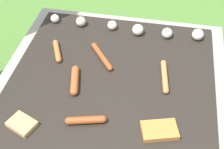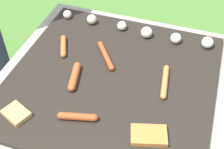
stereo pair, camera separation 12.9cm
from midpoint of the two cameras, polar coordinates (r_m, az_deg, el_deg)
The scene contains 10 objects.
ground_plane at distance 1.62m, azimuth -2.33°, elevation -10.80°, with size 14.00×14.00×0.00m, color #47702D.
grill at distance 1.46m, azimuth -2.55°, elevation -6.37°, with size 0.96×0.96×0.40m.
sausage_front_right at distance 1.39m, azimuth -4.55°, elevation 3.23°, with size 0.13×0.16×0.02m.
sausage_front_center at distance 1.15m, azimuth -8.04°, elevation -8.44°, with size 0.15×0.06×0.03m.
sausage_mid_left at distance 1.29m, azimuth -9.69°, elevation -1.17°, with size 0.06×0.16×0.03m.
sausage_mid_right at distance 1.30m, azimuth 6.83°, elevation -0.46°, with size 0.05×0.19×0.02m.
sausage_back_center at distance 1.45m, azimuth -12.56°, elevation 4.12°, with size 0.08×0.14×0.03m.
bread_slice_right at distance 1.13m, azimuth 5.41°, elevation -10.30°, with size 0.15×0.12×0.02m.
bread_slice_left at distance 1.20m, azimuth -19.17°, elevation -8.73°, with size 0.12×0.10×0.02m.
mushroom_row at distance 1.53m, azimuth 1.45°, elevation 8.38°, with size 0.76×0.07×0.05m.
Camera 1 is at (0.17, -0.90, 1.33)m, focal length 50.00 mm.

